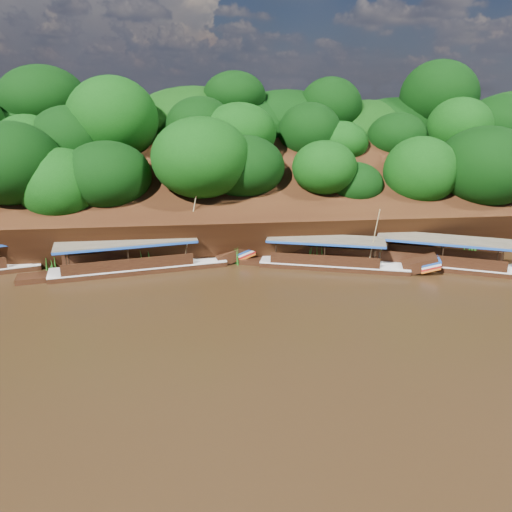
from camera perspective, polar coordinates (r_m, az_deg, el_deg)
The scene contains 6 objects.
ground at distance 32.86m, azimuth 8.73°, elevation -5.93°, with size 160.00×160.00×0.00m, color black.
riverbank at distance 53.48m, azimuth 2.71°, elevation 5.99°, with size 120.00×30.06×19.40m.
boat_0 at distance 42.21m, azimuth 22.50°, elevation -0.77°, with size 14.68×7.85×6.21m.
boat_1 at distance 40.03m, azimuth 9.91°, elevation -0.63°, with size 13.80×5.76×5.54m.
boat_2 at distance 39.97m, azimuth -11.99°, elevation -0.75°, with size 16.06×4.95×6.55m.
reeds at distance 40.59m, azimuth 1.54°, elevation 0.37°, with size 49.62×2.14×1.89m.
Camera 1 is at (-8.10, -28.85, 13.49)m, focal length 35.00 mm.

